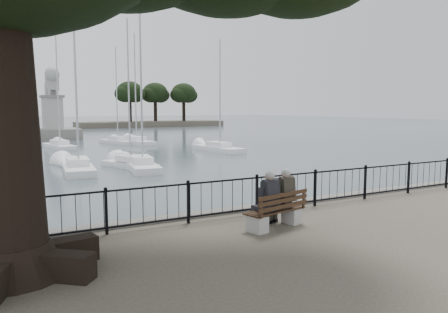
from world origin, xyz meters
TOP-DOWN VIEW (x-y plane):
  - harbor at (0.00, 3.00)m, footprint 260.00×260.00m
  - railing at (0.00, 2.50)m, footprint 22.06×0.06m
  - bench at (0.66, 1.11)m, footprint 1.74×0.85m
  - person_left at (0.36, 1.15)m, footprint 0.49×0.75m
  - person_right at (0.91, 1.27)m, footprint 0.49×0.75m
  - lion_monument at (2.00, 49.93)m, footprint 5.96×5.96m
  - sailboat_b at (-0.52, 19.91)m, footprint 2.26×6.02m
  - sailboat_c at (3.16, 19.12)m, footprint 2.42×5.90m
  - sailboat_d at (12.70, 26.82)m, footprint 2.36×6.21m
  - sailboat_f at (0.78, 36.40)m, footprint 2.46×5.71m
  - sailboat_g at (8.62, 37.88)m, footprint 2.88×6.25m
  - sailboat_h at (-3.15, 40.08)m, footprint 1.84×5.00m
  - sailboat_i at (7.06, 39.38)m, footprint 2.84×5.34m
  - sailboat_j at (2.70, 20.13)m, footprint 2.70×4.82m
  - far_shore at (25.54, 79.46)m, footprint 30.00×8.60m

SIDE VIEW (x-z plane):
  - sailboat_d at x=12.70m, z-range -5.65..4.23m
  - sailboat_c at x=3.16m, z-range -5.82..4.42m
  - sailboat_j at x=2.70m, z-range -5.43..4.04m
  - sailboat_i at x=7.06m, z-range -5.87..4.50m
  - sailboat_g at x=8.62m, z-range -6.54..5.20m
  - sailboat_f at x=0.78m, z-range -6.30..4.95m
  - sailboat_b at x=-0.52m, z-range -6.60..5.26m
  - sailboat_h at x=-3.15m, z-range -6.52..5.24m
  - harbor at x=0.00m, z-range -1.10..0.10m
  - bench at x=0.66m, z-range -0.13..0.75m
  - railing at x=0.00m, z-range 0.06..1.06m
  - person_left at x=0.36m, z-range -0.06..1.34m
  - person_right at x=0.91m, z-range -0.06..1.34m
  - lion_monument at x=2.00m, z-range -3.19..5.60m
  - far_shore at x=25.54m, z-range -1.59..7.59m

